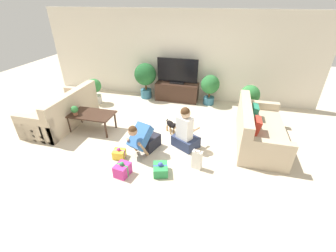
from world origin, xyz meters
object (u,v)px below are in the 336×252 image
(tv, at_px, (177,72))
(gift_box_a, at_px, (119,154))
(sofa_left, at_px, (63,112))
(gift_box_c, at_px, (160,169))
(potted_plant_back_left, at_px, (145,76))
(potted_plant_corner_left, at_px, (95,90))
(gift_box_b, at_px, (122,170))
(potted_plant_back_right, at_px, (210,86))
(coffee_table, at_px, (91,115))
(potted_plant_corner_right, at_px, (249,97))
(tv_console, at_px, (177,92))
(person_sitting, at_px, (185,133))
(sofa_right, at_px, (258,131))
(dog, at_px, (171,125))
(tabletop_plant, at_px, (75,110))
(person_kneeling, at_px, (144,139))
(gift_bag_a, at_px, (197,160))

(tv, height_order, gift_box_a, tv)
(sofa_left, bearing_deg, gift_box_c, 66.91)
(tv, relative_size, potted_plant_back_left, 1.10)
(potted_plant_corner_left, bearing_deg, gift_box_b, -52.61)
(potted_plant_back_left, bearing_deg, potted_plant_back_right, 0.00)
(coffee_table, height_order, gift_box_a, coffee_table)
(potted_plant_back_left, xyz_separation_m, potted_plant_corner_right, (3.11, -0.53, -0.18))
(coffee_table, bearing_deg, potted_plant_back_left, 75.46)
(tv_console, bearing_deg, potted_plant_corner_left, -160.14)
(person_sitting, bearing_deg, gift_box_c, 104.63)
(sofa_left, relative_size, sofa_right, 1.00)
(potted_plant_back_left, height_order, person_sitting, potted_plant_back_left)
(sofa_left, height_order, coffee_table, sofa_left)
(gift_box_a, distance_m, gift_box_b, 0.55)
(potted_plant_corner_left, bearing_deg, tv, 19.86)
(dog, bearing_deg, tabletop_plant, 148.84)
(tv, distance_m, potted_plant_corner_left, 2.54)
(potted_plant_back_left, xyz_separation_m, gift_box_b, (0.80, -3.60, -0.60))
(person_kneeling, bearing_deg, person_sitting, 46.74)
(potted_plant_corner_left, relative_size, gift_box_b, 2.36)
(sofa_left, xyz_separation_m, potted_plant_corner_left, (0.15, 1.33, 0.14))
(sofa_left, distance_m, dog, 2.81)
(coffee_table, height_order, person_sitting, person_sitting)
(potted_plant_corner_left, height_order, gift_box_c, potted_plant_corner_left)
(sofa_left, distance_m, tv, 3.37)
(potted_plant_corner_left, bearing_deg, gift_box_a, -51.57)
(potted_plant_back_left, xyz_separation_m, gift_box_c, (1.46, -3.39, -0.62))
(gift_bag_a, bearing_deg, gift_box_a, -177.61)
(tv, xyz_separation_m, tabletop_plant, (-1.91, -2.47, -0.32))
(person_sitting, xyz_separation_m, dog, (-0.42, 0.48, -0.14))
(potted_plant_back_right, bearing_deg, gift_bag_a, -88.70)
(potted_plant_corner_right, relative_size, gift_box_c, 2.29)
(potted_plant_corner_right, bearing_deg, gift_box_b, -126.94)
(person_sitting, relative_size, gift_box_c, 2.52)
(person_sitting, relative_size, gift_bag_a, 2.31)
(gift_bag_a, bearing_deg, sofa_left, 165.22)
(person_kneeling, xyz_separation_m, gift_box_a, (-0.44, -0.30, -0.25))
(gift_box_b, bearing_deg, coffee_table, 136.28)
(potted_plant_back_left, relative_size, gift_bag_a, 2.69)
(sofa_left, relative_size, gift_box_a, 7.77)
(gift_box_a, bearing_deg, potted_plant_corner_right, 45.14)
(potted_plant_back_right, distance_m, gift_box_c, 3.46)
(dog, bearing_deg, tv_console, 55.45)
(potted_plant_back_right, xyz_separation_m, gift_bag_a, (0.07, -3.07, -0.36))
(tabletop_plant, bearing_deg, sofa_right, 7.73)
(coffee_table, xyz_separation_m, dog, (1.90, 0.33, -0.18))
(person_kneeling, relative_size, dog, 2.37)
(potted_plant_corner_right, xyz_separation_m, tabletop_plant, (-4.01, -1.89, 0.03))
(person_kneeling, height_order, dog, person_kneeling)
(potted_plant_corner_right, relative_size, tabletop_plant, 3.90)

